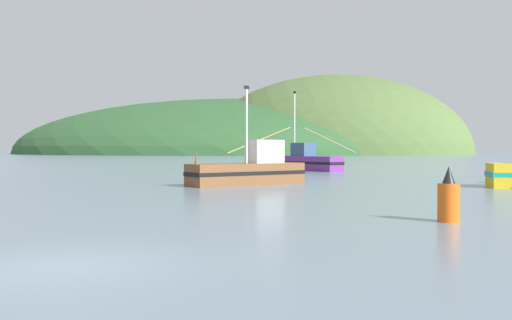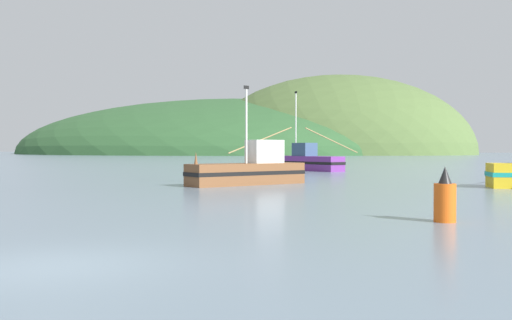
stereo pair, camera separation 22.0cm
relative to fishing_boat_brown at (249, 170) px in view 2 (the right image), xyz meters
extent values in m
plane|color=slate|center=(3.96, -23.39, -0.85)|extent=(600.00, 600.00, 0.00)
ellipsoid|color=#516B38|center=(-24.58, 174.26, -0.85)|extent=(97.33, 77.86, 56.69)
ellipsoid|color=#2D562D|center=(-70.06, 189.87, -0.85)|extent=(178.68, 142.95, 43.36)
cube|color=brown|center=(-0.12, -0.16, -0.22)|extent=(5.82, 7.02, 1.25)
cube|color=black|center=(-0.12, -0.16, -0.16)|extent=(5.87, 7.09, 0.23)
cone|color=brown|center=(-2.15, -2.91, 0.76)|extent=(0.28, 0.28, 0.70)
cube|color=silver|center=(0.66, 0.89, 1.10)|extent=(2.21, 2.39, 1.38)
cylinder|color=silver|center=(-0.13, -0.18, 2.57)|extent=(0.12, 0.12, 4.33)
cube|color=black|center=(-0.13, -0.18, 4.85)|extent=(0.24, 0.31, 0.20)
cube|color=#6B2D84|center=(-2.48, 23.01, -0.15)|extent=(9.99, 7.92, 1.39)
cube|color=black|center=(-2.48, 23.01, -0.09)|extent=(10.09, 8.00, 0.25)
cone|color=#6B2D84|center=(-6.59, 25.98, 0.89)|extent=(0.28, 0.28, 0.70)
cube|color=#334C6B|center=(-1.73, 22.47, 1.18)|extent=(2.54, 2.45, 1.28)
cylinder|color=silver|center=(-2.78, 23.23, 3.62)|extent=(0.12, 0.12, 6.16)
cube|color=black|center=(-2.78, 23.23, 6.82)|extent=(0.31, 0.24, 0.20)
cylinder|color=#997F4C|center=(-5.18, 19.28, 2.08)|extent=(4.44, 6.08, 2.59)
cylinder|color=#997F4C|center=(0.21, 26.74, 2.08)|extent=(4.44, 6.08, 2.59)
cylinder|color=#E55914|center=(10.75, -14.65, -0.29)|extent=(0.63, 0.63, 1.11)
cone|color=black|center=(10.75, -14.65, 0.52)|extent=(0.38, 0.38, 0.50)
camera|label=1|loc=(10.31, -32.17, 1.28)|focal=40.37mm
camera|label=2|loc=(10.52, -32.11, 1.28)|focal=40.37mm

